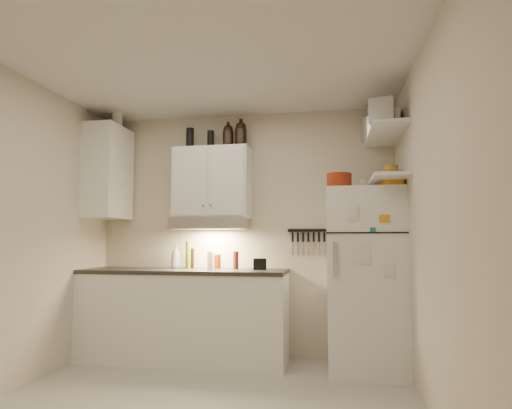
# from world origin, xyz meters

# --- Properties ---
(ceiling) EXTENTS (3.20, 3.00, 0.02)m
(ceiling) POSITION_xyz_m (0.00, 0.00, 2.61)
(ceiling) COLOR silver
(ceiling) RESTS_ON ground
(back_wall) EXTENTS (3.20, 0.02, 2.60)m
(back_wall) POSITION_xyz_m (0.00, 1.51, 1.30)
(back_wall) COLOR beige
(back_wall) RESTS_ON ground
(left_wall) EXTENTS (0.02, 3.00, 2.60)m
(left_wall) POSITION_xyz_m (-1.61, 0.00, 1.30)
(left_wall) COLOR beige
(left_wall) RESTS_ON ground
(right_wall) EXTENTS (0.02, 3.00, 2.60)m
(right_wall) POSITION_xyz_m (1.61, 0.00, 1.30)
(right_wall) COLOR beige
(right_wall) RESTS_ON ground
(base_cabinet) EXTENTS (2.10, 0.60, 0.88)m
(base_cabinet) POSITION_xyz_m (-0.55, 1.20, 0.44)
(base_cabinet) COLOR white
(base_cabinet) RESTS_ON floor
(countertop) EXTENTS (2.10, 0.62, 0.04)m
(countertop) POSITION_xyz_m (-0.55, 1.20, 0.90)
(countertop) COLOR #2E2B27
(countertop) RESTS_ON base_cabinet
(upper_cabinet) EXTENTS (0.80, 0.33, 0.75)m
(upper_cabinet) POSITION_xyz_m (-0.30, 1.33, 1.83)
(upper_cabinet) COLOR white
(upper_cabinet) RESTS_ON back_wall
(side_cabinet) EXTENTS (0.33, 0.55, 1.00)m
(side_cabinet) POSITION_xyz_m (-1.44, 1.20, 1.95)
(side_cabinet) COLOR white
(side_cabinet) RESTS_ON left_wall
(range_hood) EXTENTS (0.76, 0.46, 0.12)m
(range_hood) POSITION_xyz_m (-0.30, 1.27, 1.39)
(range_hood) COLOR silver
(range_hood) RESTS_ON back_wall
(fridge) EXTENTS (0.70, 0.68, 1.70)m
(fridge) POSITION_xyz_m (1.25, 1.16, 0.85)
(fridge) COLOR white
(fridge) RESTS_ON floor
(shelf_hi) EXTENTS (0.30, 0.95, 0.03)m
(shelf_hi) POSITION_xyz_m (1.45, 1.02, 2.20)
(shelf_hi) COLOR white
(shelf_hi) RESTS_ON right_wall
(shelf_lo) EXTENTS (0.30, 0.95, 0.03)m
(shelf_lo) POSITION_xyz_m (1.45, 1.02, 1.76)
(shelf_lo) COLOR white
(shelf_lo) RESTS_ON right_wall
(knife_strip) EXTENTS (0.42, 0.02, 0.03)m
(knife_strip) POSITION_xyz_m (0.70, 1.49, 1.32)
(knife_strip) COLOR black
(knife_strip) RESTS_ON back_wall
(dutch_oven) EXTENTS (0.25, 0.25, 0.13)m
(dutch_oven) POSITION_xyz_m (1.02, 1.00, 1.77)
(dutch_oven) COLOR maroon
(dutch_oven) RESTS_ON fridge
(book_stack) EXTENTS (0.20, 0.24, 0.07)m
(book_stack) POSITION_xyz_m (1.48, 0.94, 1.74)
(book_stack) COLOR orange
(book_stack) RESTS_ON fridge
(spice_jar) EXTENTS (0.06, 0.06, 0.10)m
(spice_jar) POSITION_xyz_m (1.25, 1.13, 1.75)
(spice_jar) COLOR silver
(spice_jar) RESTS_ON fridge
(stock_pot) EXTENTS (0.34, 0.34, 0.22)m
(stock_pot) POSITION_xyz_m (1.40, 1.33, 2.32)
(stock_pot) COLOR silver
(stock_pot) RESTS_ON shelf_hi
(tin_a) EXTENTS (0.22, 0.21, 0.19)m
(tin_a) POSITION_xyz_m (1.49, 0.98, 2.31)
(tin_a) COLOR #AAAAAD
(tin_a) RESTS_ON shelf_hi
(tin_b) EXTENTS (0.24, 0.24, 0.20)m
(tin_b) POSITION_xyz_m (1.39, 0.70, 2.32)
(tin_b) COLOR #AAAAAD
(tin_b) RESTS_ON shelf_hi
(bowl_teal) EXTENTS (0.22, 0.22, 0.09)m
(bowl_teal) POSITION_xyz_m (1.50, 1.33, 1.82)
(bowl_teal) COLOR #186187
(bowl_teal) RESTS_ON shelf_lo
(bowl_orange) EXTENTS (0.17, 0.17, 0.05)m
(bowl_orange) POSITION_xyz_m (1.54, 1.36, 1.89)
(bowl_orange) COLOR orange
(bowl_orange) RESTS_ON bowl_teal
(bowl_yellow) EXTENTS (0.14, 0.14, 0.04)m
(bowl_yellow) POSITION_xyz_m (1.54, 1.36, 1.94)
(bowl_yellow) COLOR gold
(bowl_yellow) RESTS_ON bowl_orange
(plates) EXTENTS (0.29, 0.29, 0.07)m
(plates) POSITION_xyz_m (1.52, 1.03, 1.81)
(plates) COLOR #186187
(plates) RESTS_ON shelf_lo
(growler_a) EXTENTS (0.12, 0.12, 0.27)m
(growler_a) POSITION_xyz_m (-0.14, 1.37, 2.33)
(growler_a) COLOR black
(growler_a) RESTS_ON upper_cabinet
(growler_b) EXTENTS (0.14, 0.14, 0.29)m
(growler_b) POSITION_xyz_m (0.00, 1.37, 2.35)
(growler_b) COLOR black
(growler_b) RESTS_ON upper_cabinet
(thermos_a) EXTENTS (0.09, 0.09, 0.21)m
(thermos_a) POSITION_xyz_m (-0.34, 1.39, 2.31)
(thermos_a) COLOR black
(thermos_a) RESTS_ON upper_cabinet
(thermos_b) EXTENTS (0.10, 0.10, 0.24)m
(thermos_b) POSITION_xyz_m (-0.57, 1.36, 2.32)
(thermos_b) COLOR black
(thermos_b) RESTS_ON upper_cabinet
(side_jar) EXTENTS (0.13, 0.13, 0.16)m
(side_jar) POSITION_xyz_m (-1.36, 1.21, 2.53)
(side_jar) COLOR silver
(side_jar) RESTS_ON side_cabinet
(soap_bottle) EXTENTS (0.14, 0.14, 0.28)m
(soap_bottle) POSITION_xyz_m (-0.70, 1.33, 1.06)
(soap_bottle) COLOR white
(soap_bottle) RESTS_ON countertop
(pepper_mill) EXTENTS (0.06, 0.06, 0.18)m
(pepper_mill) POSITION_xyz_m (-0.03, 1.28, 1.01)
(pepper_mill) COLOR maroon
(pepper_mill) RESTS_ON countertop
(oil_bottle) EXTENTS (0.06, 0.06, 0.29)m
(oil_bottle) POSITION_xyz_m (-0.55, 1.30, 1.06)
(oil_bottle) COLOR #596A1A
(oil_bottle) RESTS_ON countertop
(vinegar_bottle) EXTENTS (0.05, 0.05, 0.21)m
(vinegar_bottle) POSITION_xyz_m (-0.52, 1.35, 1.03)
(vinegar_bottle) COLOR black
(vinegar_bottle) RESTS_ON countertop
(clear_bottle) EXTENTS (0.06, 0.06, 0.18)m
(clear_bottle) POSITION_xyz_m (-0.28, 1.20, 1.01)
(clear_bottle) COLOR silver
(clear_bottle) RESTS_ON countertop
(red_jar) EXTENTS (0.09, 0.09, 0.15)m
(red_jar) POSITION_xyz_m (-0.24, 1.36, 0.99)
(red_jar) COLOR maroon
(red_jar) RESTS_ON countertop
(caddy) EXTENTS (0.15, 0.12, 0.11)m
(caddy) POSITION_xyz_m (0.23, 1.26, 0.98)
(caddy) COLOR black
(caddy) RESTS_ON countertop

